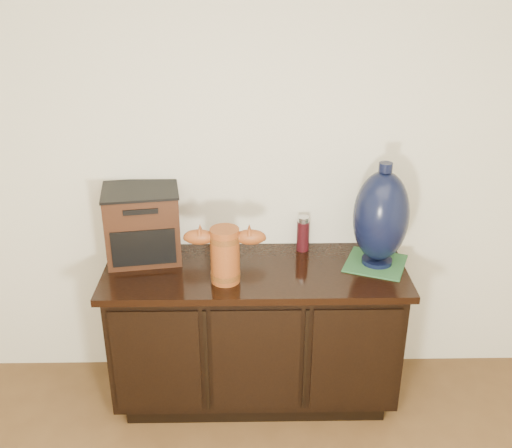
{
  "coord_description": "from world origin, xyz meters",
  "views": [
    {
      "loc": [
        -0.04,
        -0.31,
        2.16
      ],
      "look_at": [
        0.0,
        2.18,
        1.02
      ],
      "focal_mm": 42.0,
      "sensor_mm": 36.0,
      "label": 1
    }
  ],
  "objects_px": {
    "tv_radio": "(143,224)",
    "spray_can": "(303,234)",
    "terracotta_vessel": "(225,252)",
    "lamp_base": "(381,217)",
    "sideboard": "(255,332)"
  },
  "relations": [
    {
      "from": "terracotta_vessel",
      "to": "lamp_base",
      "type": "xyz_separation_m",
      "value": [
        0.74,
        0.15,
        0.1
      ]
    },
    {
      "from": "sideboard",
      "to": "tv_radio",
      "type": "xyz_separation_m",
      "value": [
        -0.55,
        0.14,
        0.55
      ]
    },
    {
      "from": "tv_radio",
      "to": "terracotta_vessel",
      "type": "bearing_deg",
      "value": -39.93
    },
    {
      "from": "terracotta_vessel",
      "to": "lamp_base",
      "type": "bearing_deg",
      "value": 12.83
    },
    {
      "from": "lamp_base",
      "to": "tv_radio",
      "type": "bearing_deg",
      "value": 175.16
    },
    {
      "from": "sideboard",
      "to": "tv_radio",
      "type": "distance_m",
      "value": 0.79
    },
    {
      "from": "terracotta_vessel",
      "to": "spray_can",
      "type": "distance_m",
      "value": 0.5
    },
    {
      "from": "sideboard",
      "to": "tv_radio",
      "type": "relative_size",
      "value": 3.64
    },
    {
      "from": "terracotta_vessel",
      "to": "tv_radio",
      "type": "bearing_deg",
      "value": 149.97
    },
    {
      "from": "tv_radio",
      "to": "lamp_base",
      "type": "bearing_deg",
      "value": -13.54
    },
    {
      "from": "tv_radio",
      "to": "spray_can",
      "type": "bearing_deg",
      "value": -4.2
    },
    {
      "from": "sideboard",
      "to": "terracotta_vessel",
      "type": "relative_size",
      "value": 3.9
    },
    {
      "from": "sideboard",
      "to": "terracotta_vessel",
      "type": "bearing_deg",
      "value": -141.14
    },
    {
      "from": "sideboard",
      "to": "lamp_base",
      "type": "xyz_separation_m",
      "value": [
        0.6,
        0.04,
        0.62
      ]
    },
    {
      "from": "tv_radio",
      "to": "spray_can",
      "type": "height_order",
      "value": "tv_radio"
    }
  ]
}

